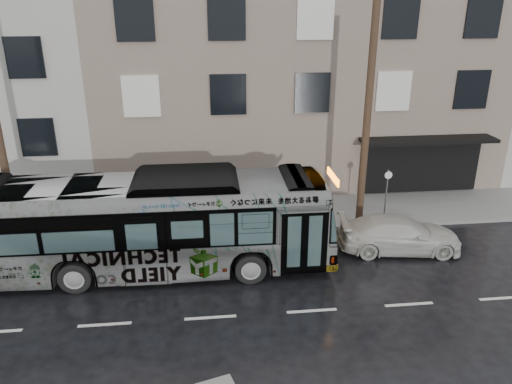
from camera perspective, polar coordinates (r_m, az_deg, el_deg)
ground at (r=18.08m, az=-5.44°, el=-9.50°), size 120.00×120.00×0.00m
sidewalk at (r=22.39m, az=-5.73°, el=-2.88°), size 90.00×3.60×0.15m
building_taupe at (r=28.90m, az=3.83°, el=13.96°), size 20.00×12.00×11.00m
utility_pole_front at (r=20.44m, az=12.57°, el=7.90°), size 0.30×0.30×9.00m
sign_post at (r=21.79m, az=14.61°, el=-0.56°), size 0.06×0.06×2.40m
bus at (r=18.00m, az=-11.86°, el=-3.59°), size 12.89×3.14×3.58m
white_sedan at (r=20.17m, az=16.07°, el=-4.64°), size 4.88×2.43×1.36m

